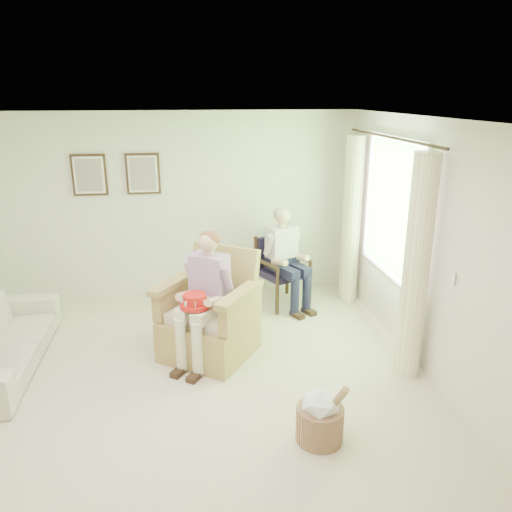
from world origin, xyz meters
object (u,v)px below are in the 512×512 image
object	(u,v)px
hatbox	(320,416)
red_hat	(195,302)
person_dark	(284,252)
wicker_armchair	(209,322)
wood_armchair	(282,267)
person_wicker	(208,289)

from	to	relation	value
hatbox	red_hat	bearing A→B (deg)	126.37
person_dark	red_hat	bearing A→B (deg)	-154.96
wicker_armchair	hatbox	world-z (taller)	wicker_armchair
wood_armchair	person_wicker	bearing A→B (deg)	-151.42
person_wicker	hatbox	distance (m)	1.81
red_hat	person_dark	bearing A→B (deg)	50.05
red_hat	hatbox	xyz separation A→B (m)	(0.98, -1.34, -0.54)
person_wicker	person_dark	distance (m)	1.73
wood_armchair	person_dark	xyz separation A→B (m)	(0.00, -0.15, 0.27)
person_wicker	hatbox	size ratio (longest dim) A/B	2.40
wood_armchair	red_hat	size ratio (longest dim) A/B	2.97
wicker_armchair	person_dark	distance (m)	1.66
person_dark	hatbox	bearing A→B (deg)	-120.30
wood_armchair	person_wicker	distance (m)	1.88
wicker_armchair	person_wicker	distance (m)	0.49
wood_armchair	hatbox	size ratio (longest dim) A/B	1.57
wood_armchair	red_hat	bearing A→B (deg)	-152.20
wicker_armchair	wood_armchair	size ratio (longest dim) A/B	1.27
person_wicker	red_hat	distance (m)	0.23
wicker_armchair	hatbox	bearing A→B (deg)	-28.35
person_wicker	wicker_armchair	bearing A→B (deg)	124.71
wicker_armchair	person_dark	xyz separation A→B (m)	(1.10, 1.18, 0.41)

